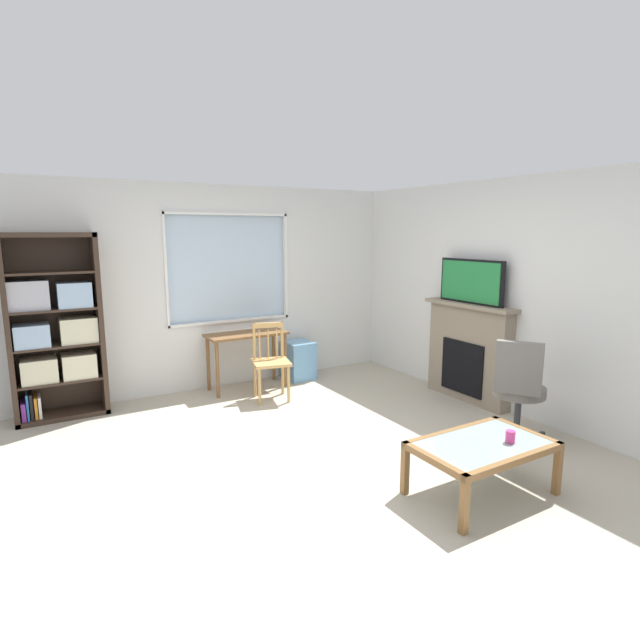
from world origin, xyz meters
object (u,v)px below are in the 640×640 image
Objects in this scene: desk_under_window at (247,342)px; sippy_cup at (510,436)px; wooden_chair at (271,361)px; tv at (471,281)px; plastic_drawer_unit at (298,360)px; office_chair at (519,386)px; fireplace at (468,352)px; coffee_table at (482,449)px; bookshelf at (55,330)px.

desk_under_window is 11.09× the size of sippy_cup.
wooden_chair is 1.00× the size of tv.
office_chair reaches higher than plastic_drawer_unit.
wooden_chair is 1.77× the size of plastic_drawer_unit.
fireplace is at bearing -31.70° from wooden_chair.
plastic_drawer_unit reaches higher than coffee_table.
coffee_table is 11.50× the size of sippy_cup.
bookshelf is at bearing 128.15° from sippy_cup.
fireplace is at bearing -40.07° from desk_under_window.
tv is at bearing -40.32° from desk_under_window.
plastic_drawer_unit is at bearing 3.76° from desk_under_window.
desk_under_window is 0.96× the size of coffee_table.
coffee_table is at bearing 149.90° from sippy_cup.
coffee_table is at bearing -154.36° from office_chair.
fireplace reaches higher than coffee_table.
tv is (-0.02, 0.00, 0.83)m from fireplace.
plastic_drawer_unit is (0.67, 0.57, -0.21)m from wooden_chair.
coffee_table is at bearing -94.27° from plastic_drawer_unit.
bookshelf is 2.19× the size of tv.
plastic_drawer_unit is at bearing 39.95° from wooden_chair.
desk_under_window is (2.10, -0.11, -0.35)m from bookshelf.
fireplace is 1.22× the size of office_chair.
fireplace is 1.36× the size of tv.
wooden_chair is (2.19, -0.62, -0.48)m from bookshelf.
bookshelf reaches higher than plastic_drawer_unit.
coffee_table is (0.51, -3.33, -0.24)m from desk_under_window.
wooden_chair is 0.90× the size of office_chair.
desk_under_window is 1.11× the size of wooden_chair.
sippy_cup is at bearing -145.04° from office_chair.
office_chair is at bearing -114.67° from tv.
wooden_chair is (0.09, -0.52, -0.13)m from desk_under_window.
fireplace is (1.30, -1.79, 0.33)m from plastic_drawer_unit.
bookshelf reaches higher than fireplace.
office_chair reaches higher than sippy_cup.
bookshelf is at bearing 127.15° from coffee_table.
sippy_cup is at bearing -128.62° from tv.
plastic_drawer_unit is at bearing 85.73° from coffee_table.
bookshelf is at bearing 178.80° from plastic_drawer_unit.
plastic_drawer_unit is 0.49× the size of coffee_table.
plastic_drawer_unit is (2.86, -0.06, -0.69)m from bookshelf.
fireplace is at bearing 64.56° from office_chair.
plastic_drawer_unit is 2.48m from tv.
desk_under_window is 1.00× the size of office_chair.
fireplace is at bearing 0.00° from tv.
desk_under_window is at bearing 118.40° from office_chair.
tv is at bearing -54.30° from plastic_drawer_unit.
wooden_chair is 0.90m from plastic_drawer_unit.
plastic_drawer_unit is at bearing 88.75° from sippy_cup.
coffee_table is (0.42, -2.82, -0.10)m from wooden_chair.
plastic_drawer_unit is (0.76, 0.05, -0.34)m from desk_under_window.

